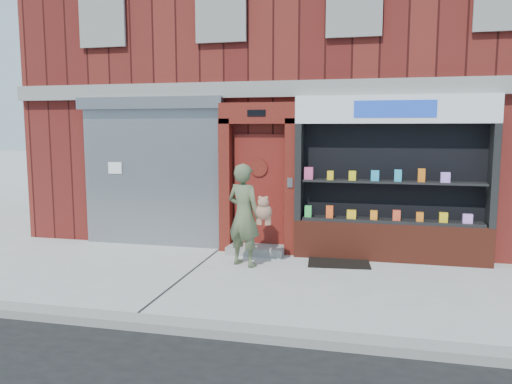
% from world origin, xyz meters
% --- Properties ---
extents(ground, '(80.00, 80.00, 0.00)m').
position_xyz_m(ground, '(0.00, 0.00, 0.00)').
color(ground, '#9E9E99').
rests_on(ground, ground).
extents(curb, '(60.00, 0.30, 0.12)m').
position_xyz_m(curb, '(0.00, -2.15, 0.06)').
color(curb, gray).
rests_on(curb, ground).
extents(building, '(12.00, 8.16, 8.00)m').
position_xyz_m(building, '(-0.00, 5.99, 4.00)').
color(building, '#501512').
rests_on(building, ground).
extents(shutter_bay, '(3.10, 0.30, 3.04)m').
position_xyz_m(shutter_bay, '(-3.00, 1.93, 1.72)').
color(shutter_bay, gray).
rests_on(shutter_bay, ground).
extents(red_door_bay, '(1.52, 0.58, 2.90)m').
position_xyz_m(red_door_bay, '(-0.75, 1.86, 1.46)').
color(red_door_bay, '#49110C').
rests_on(red_door_bay, ground).
extents(pharmacy_bay, '(3.50, 0.41, 3.00)m').
position_xyz_m(pharmacy_bay, '(1.75, 1.81, 1.37)').
color(pharmacy_bay, maroon).
rests_on(pharmacy_bay, ground).
extents(woman, '(0.90, 0.65, 1.81)m').
position_xyz_m(woman, '(-0.75, 0.84, 0.91)').
color(woman, '#525E3E').
rests_on(woman, ground).
extents(doormat, '(1.16, 0.86, 0.03)m').
position_xyz_m(doormat, '(0.86, 1.37, 0.01)').
color(doormat, black).
rests_on(doormat, ground).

